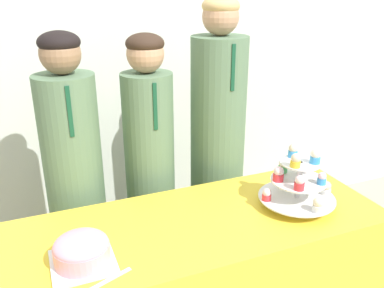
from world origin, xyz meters
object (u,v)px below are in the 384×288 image
Objects in this scene: round_cake at (82,250)px; cupcake_stand at (299,181)px; student_0 at (77,193)px; student_1 at (151,180)px; student_2 at (217,158)px.

round_cake is 0.66× the size of cupcake_stand.
student_0 reaches higher than round_cake.
cupcake_stand is 1.05m from student_0.
student_1 is at bearing -0.00° from student_0.
student_2 is at bearing 37.23° from round_cake.
round_cake is at bearing -176.99° from cupcake_stand.
student_1 is (-0.49, 0.57, -0.16)m from cupcake_stand.
cupcake_stand is 0.21× the size of student_2.
cupcake_stand is at bearing -78.77° from student_2.
student_0 is 0.76m from student_2.
student_0 is 1.02× the size of student_1.
student_2 reaches higher than round_cake.
student_2 reaches higher than student_0.
student_0 reaches higher than student_1.
cupcake_stand is 0.59m from student_2.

